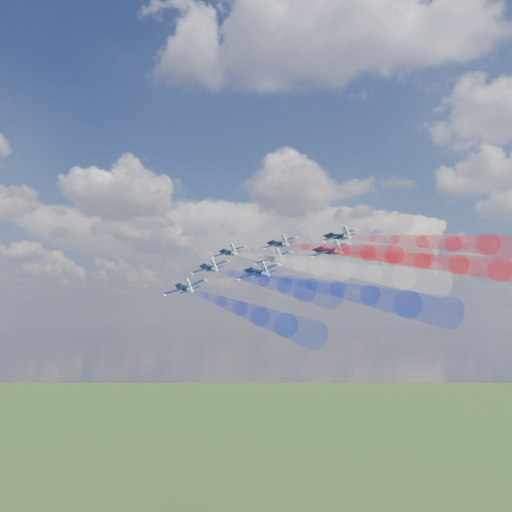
% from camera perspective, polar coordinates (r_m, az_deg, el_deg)
% --- Properties ---
extents(jet_lead, '(16.57, 16.61, 8.81)m').
position_cam_1_polar(jet_lead, '(152.86, -2.88, 0.35)').
color(jet_lead, black).
extents(trail_lead, '(36.63, 40.03, 13.54)m').
position_cam_1_polar(trail_lead, '(125.46, 2.49, -0.45)').
color(trail_lead, white).
extents(jet_inner_left, '(16.57, 16.61, 8.81)m').
position_cam_1_polar(jet_inner_left, '(138.77, -4.83, -1.21)').
color(jet_inner_left, black).
extents(trail_inner_left, '(36.63, 40.03, 13.54)m').
position_cam_1_polar(trail_inner_left, '(111.04, 0.75, -2.51)').
color(trail_inner_left, '#172EC6').
extents(jet_inner_right, '(16.57, 16.61, 8.81)m').
position_cam_1_polar(jet_inner_right, '(147.27, 2.21, 1.23)').
color(jet_inner_right, black).
extents(trail_inner_right, '(36.63, 40.03, 13.54)m').
position_cam_1_polar(trail_inner_right, '(121.28, 8.92, 0.59)').
color(trail_inner_right, red).
extents(jet_outer_left, '(16.57, 16.61, 8.81)m').
position_cam_1_polar(jet_outer_left, '(125.33, -7.31, -3.24)').
color(jet_outer_left, black).
extents(trail_outer_left, '(36.63, 40.03, 13.54)m').
position_cam_1_polar(trail_outer_left, '(97.25, -1.66, -5.32)').
color(trail_outer_left, '#172EC6').
extents(jet_center_third, '(16.57, 16.61, 8.81)m').
position_cam_1_polar(jet_center_third, '(131.91, 1.55, -0.28)').
color(jet_center_third, black).
extents(trail_center_third, '(36.63, 40.03, 13.54)m').
position_cam_1_polar(trail_center_third, '(105.88, 9.07, -1.39)').
color(trail_center_third, white).
extents(jet_outer_right, '(16.57, 16.61, 8.81)m').
position_cam_1_polar(jet_outer_right, '(141.39, 8.21, 1.97)').
color(jet_outer_right, black).
extents(trail_outer_right, '(36.63, 40.03, 13.54)m').
position_cam_1_polar(trail_outer_right, '(117.40, 16.49, 1.44)').
color(trail_outer_right, red).
extents(jet_rear_left, '(16.57, 16.61, 8.81)m').
position_cam_1_polar(jet_rear_left, '(117.94, 0.05, -1.69)').
color(jet_rear_left, black).
extents(trail_rear_left, '(36.63, 40.03, 13.54)m').
position_cam_1_polar(trail_rear_left, '(91.68, 8.31, -3.38)').
color(trail_rear_left, '#172EC6').
extents(jet_rear_right, '(16.57, 16.61, 8.81)m').
position_cam_1_polar(jet_rear_right, '(126.28, 7.27, 0.50)').
color(jet_rear_right, black).
extents(trail_rear_right, '(36.63, 40.03, 13.54)m').
position_cam_1_polar(trail_rear_right, '(102.17, 16.55, -0.46)').
color(trail_rear_right, red).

